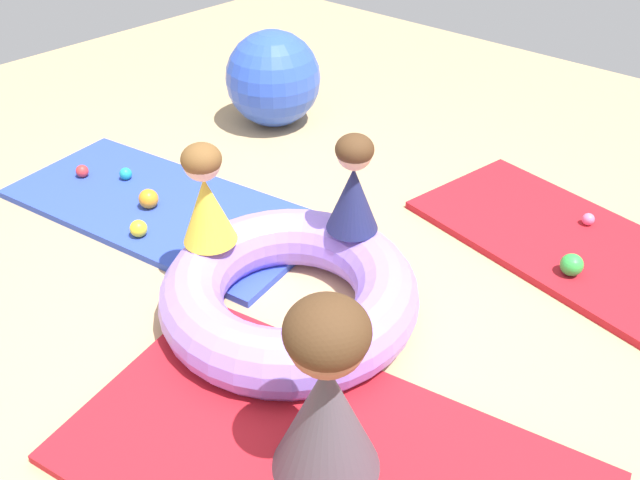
# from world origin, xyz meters

# --- Properties ---
(ground_plane) EXTENTS (8.00, 8.00, 0.00)m
(ground_plane) POSITION_xyz_m (0.00, 0.00, 0.00)
(ground_plane) COLOR tan
(gym_mat_far_right) EXTENTS (1.76, 1.10, 0.04)m
(gym_mat_far_right) POSITION_xyz_m (0.78, 1.40, 0.02)
(gym_mat_far_right) COLOR #B21923
(gym_mat_far_right) RESTS_ON ground
(gym_mat_near_left) EXTENTS (1.93, 1.10, 0.04)m
(gym_mat_near_left) POSITION_xyz_m (-1.09, 0.20, 0.02)
(gym_mat_near_left) COLOR #2D47B7
(gym_mat_near_left) RESTS_ON ground
(gym_mat_center_rear) EXTENTS (2.02, 1.35, 0.04)m
(gym_mat_center_rear) POSITION_xyz_m (0.70, -0.45, 0.02)
(gym_mat_center_rear) COLOR #B21923
(gym_mat_center_rear) RESTS_ON ground
(inflatable_cushion) EXTENTS (1.14, 1.14, 0.28)m
(inflatable_cushion) POSITION_xyz_m (0.05, 0.04, 0.14)
(inflatable_cushion) COLOR #9975EA
(inflatable_cushion) RESTS_ON ground
(child_in_navy) EXTENTS (0.34, 0.34, 0.47)m
(child_in_navy) POSITION_xyz_m (0.06, 0.46, 0.51)
(child_in_navy) COLOR navy
(child_in_navy) RESTS_ON inflatable_cushion
(child_in_yellow) EXTENTS (0.33, 0.33, 0.48)m
(child_in_yellow) POSITION_xyz_m (-0.35, -0.04, 0.51)
(child_in_yellow) COLOR yellow
(child_in_yellow) RESTS_ON inflatable_cushion
(adult_seated) EXTENTS (0.49, 0.49, 0.73)m
(adult_seated) POSITION_xyz_m (0.70, -0.45, 0.40)
(adult_seated) COLOR #4C4751
(adult_seated) RESTS_ON gym_mat_center_rear
(play_ball_yellow) EXTENTS (0.09, 0.09, 0.09)m
(play_ball_yellow) POSITION_xyz_m (-0.93, -0.06, 0.09)
(play_ball_yellow) COLOR yellow
(play_ball_yellow) RESTS_ON gym_mat_near_left
(play_ball_pink) EXTENTS (0.07, 0.07, 0.07)m
(play_ball_pink) POSITION_xyz_m (0.75, 1.60, 0.07)
(play_ball_pink) COLOR pink
(play_ball_pink) RESTS_ON gym_mat_far_right
(play_ball_orange) EXTENTS (0.11, 0.11, 0.11)m
(play_ball_orange) POSITION_xyz_m (-1.13, 0.14, 0.09)
(play_ball_orange) COLOR orange
(play_ball_orange) RESTS_ON gym_mat_near_left
(play_ball_teal) EXTENTS (0.07, 0.07, 0.07)m
(play_ball_teal) POSITION_xyz_m (-1.49, 0.23, 0.08)
(play_ball_teal) COLOR teal
(play_ball_teal) RESTS_ON gym_mat_near_left
(play_ball_green) EXTENTS (0.11, 0.11, 0.11)m
(play_ball_green) POSITION_xyz_m (0.87, 1.13, 0.09)
(play_ball_green) COLOR green
(play_ball_green) RESTS_ON gym_mat_far_right
(play_ball_red) EXTENTS (0.07, 0.07, 0.07)m
(play_ball_red) POSITION_xyz_m (-1.70, 0.08, 0.08)
(play_ball_red) COLOR red
(play_ball_red) RESTS_ON gym_mat_near_left
(exercise_ball_large) EXTENTS (0.65, 0.65, 0.65)m
(exercise_ball_large) POSITION_xyz_m (-1.45, 1.43, 0.32)
(exercise_ball_large) COLOR blue
(exercise_ball_large) RESTS_ON ground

